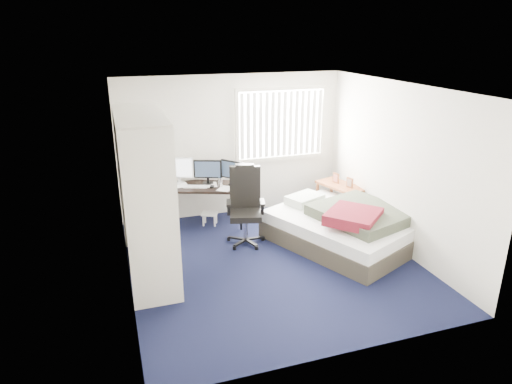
{
  "coord_description": "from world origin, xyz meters",
  "views": [
    {
      "loc": [
        -2.08,
        -5.54,
        3.19
      ],
      "look_at": [
        -0.12,
        0.4,
        0.97
      ],
      "focal_mm": 32.0,
      "sensor_mm": 36.0,
      "label": 1
    }
  ],
  "objects_px": {
    "office_chair": "(245,213)",
    "bed": "(344,226)",
    "nightstand": "(341,188)",
    "desk": "(205,183)"
  },
  "relations": [
    {
      "from": "desk",
      "to": "nightstand",
      "type": "distance_m",
      "value": 2.41
    },
    {
      "from": "bed",
      "to": "desk",
      "type": "bearing_deg",
      "value": 141.12
    },
    {
      "from": "desk",
      "to": "bed",
      "type": "xyz_separation_m",
      "value": [
        1.87,
        -1.51,
        -0.44
      ]
    },
    {
      "from": "desk",
      "to": "office_chair",
      "type": "height_order",
      "value": "office_chair"
    },
    {
      "from": "office_chair",
      "to": "bed",
      "type": "distance_m",
      "value": 1.56
    },
    {
      "from": "nightstand",
      "to": "office_chair",
      "type": "bearing_deg",
      "value": -167.31
    },
    {
      "from": "desk",
      "to": "office_chair",
      "type": "relative_size",
      "value": 1.25
    },
    {
      "from": "office_chair",
      "to": "bed",
      "type": "height_order",
      "value": "office_chair"
    },
    {
      "from": "office_chair",
      "to": "nightstand",
      "type": "distance_m",
      "value": 1.96
    },
    {
      "from": "desk",
      "to": "nightstand",
      "type": "xyz_separation_m",
      "value": [
        2.35,
        -0.5,
        -0.19
      ]
    }
  ]
}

